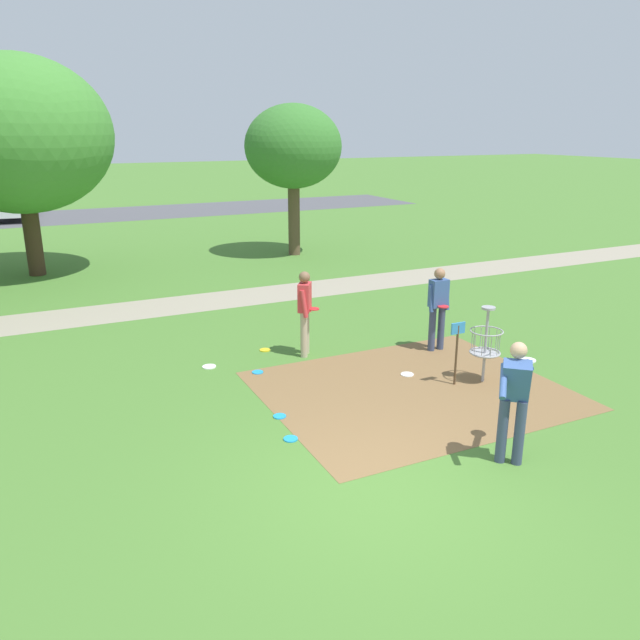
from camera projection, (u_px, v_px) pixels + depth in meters
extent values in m
plane|color=#47752D|center=(382.00, 491.00, 7.80)|extent=(160.00, 160.00, 0.00)
cube|color=brown|center=(412.00, 390.00, 10.78)|extent=(5.01, 4.18, 0.01)
cylinder|color=#9E9EA3|center=(485.00, 346.00, 10.97)|extent=(0.05, 0.05, 1.35)
cylinder|color=#9E9EA3|center=(489.00, 308.00, 10.77)|extent=(0.24, 0.24, 0.04)
torus|color=#9E9EA3|center=(487.00, 331.00, 10.89)|extent=(0.58, 0.58, 0.02)
torus|color=#9E9EA3|center=(485.00, 352.00, 11.01)|extent=(0.55, 0.55, 0.03)
cylinder|color=#9E9EA3|center=(485.00, 353.00, 11.01)|extent=(0.48, 0.48, 0.02)
cylinder|color=gray|center=(496.00, 340.00, 11.05)|extent=(0.01, 0.01, 0.40)
cylinder|color=gray|center=(489.00, 338.00, 11.15)|extent=(0.01, 0.01, 0.40)
cylinder|color=gray|center=(481.00, 337.00, 11.18)|extent=(0.01, 0.01, 0.40)
cylinder|color=gray|center=(474.00, 339.00, 11.11)|extent=(0.01, 0.01, 0.40)
cylinder|color=gray|center=(472.00, 341.00, 10.99)|extent=(0.01, 0.01, 0.40)
cylinder|color=gray|center=(475.00, 344.00, 10.85)|extent=(0.01, 0.01, 0.40)
cylinder|color=gray|center=(482.00, 346.00, 10.75)|extent=(0.01, 0.01, 0.40)
cylinder|color=gray|center=(491.00, 346.00, 10.72)|extent=(0.01, 0.01, 0.40)
cylinder|color=gray|center=(498.00, 345.00, 10.79)|extent=(0.01, 0.01, 0.40)
cylinder|color=gray|center=(500.00, 343.00, 10.91)|extent=(0.01, 0.01, 0.40)
cylinder|color=#4C3823|center=(456.00, 355.00, 10.87)|extent=(0.04, 0.04, 1.10)
cube|color=#3384C6|center=(458.00, 328.00, 10.72)|extent=(0.28, 0.03, 0.20)
cylinder|color=#384260|center=(502.00, 431.00, 8.35)|extent=(0.14, 0.14, 0.92)
cylinder|color=#384260|center=(519.00, 433.00, 8.30)|extent=(0.14, 0.14, 0.92)
cube|color=#385693|center=(516.00, 381.00, 8.11)|extent=(0.52, 0.52, 0.60)
sphere|color=tan|center=(519.00, 350.00, 8.04)|extent=(0.22, 0.22, 0.22)
cylinder|color=#385693|center=(529.00, 365.00, 8.31)|extent=(0.45, 0.50, 0.21)
cylinder|color=white|center=(528.00, 360.00, 8.57)|extent=(0.22, 0.22, 0.02)
cylinder|color=#385693|center=(503.00, 381.00, 7.97)|extent=(0.38, 0.42, 0.37)
cylinder|color=tan|center=(306.00, 331.00, 12.43)|extent=(0.14, 0.14, 0.92)
cylinder|color=tan|center=(304.00, 335.00, 12.23)|extent=(0.14, 0.14, 0.92)
cube|color=#D1383D|center=(305.00, 297.00, 12.11)|extent=(0.39, 0.42, 0.56)
sphere|color=brown|center=(304.00, 277.00, 11.99)|extent=(0.22, 0.22, 0.22)
cylinder|color=#D1383D|center=(307.00, 299.00, 12.31)|extent=(0.19, 0.17, 0.55)
cylinder|color=#D1383D|center=(304.00, 304.00, 11.96)|extent=(0.19, 0.17, 0.55)
cylinder|color=red|center=(314.00, 309.00, 12.15)|extent=(0.22, 0.22, 0.02)
cylinder|color=#384260|center=(441.00, 328.00, 12.67)|extent=(0.14, 0.14, 0.92)
cylinder|color=#384260|center=(432.00, 329.00, 12.58)|extent=(0.14, 0.14, 0.92)
cube|color=#385693|center=(439.00, 293.00, 12.40)|extent=(0.36, 0.23, 0.56)
sphere|color=#9E7051|center=(440.00, 274.00, 12.29)|extent=(0.22, 0.22, 0.22)
cylinder|color=#385693|center=(447.00, 296.00, 12.49)|extent=(0.09, 0.17, 0.55)
cylinder|color=#385693|center=(431.00, 298.00, 12.34)|extent=(0.09, 0.17, 0.55)
cylinder|color=red|center=(443.00, 306.00, 12.31)|extent=(0.22, 0.22, 0.02)
cylinder|color=white|center=(209.00, 367.00, 11.82)|extent=(0.26, 0.26, 0.02)
cylinder|color=#1E93DB|center=(291.00, 439.00, 9.08)|extent=(0.21, 0.21, 0.02)
cylinder|color=white|center=(407.00, 374.00, 11.45)|extent=(0.24, 0.24, 0.02)
cylinder|color=#1E93DB|center=(258.00, 372.00, 11.55)|extent=(0.21, 0.21, 0.02)
cylinder|color=gold|center=(265.00, 350.00, 12.71)|extent=(0.21, 0.21, 0.02)
cylinder|color=#1E93DB|center=(280.00, 416.00, 9.79)|extent=(0.20, 0.20, 0.02)
cylinder|color=brown|center=(294.00, 220.00, 22.03)|extent=(0.41, 0.41, 2.50)
ellipsoid|color=#38752D|center=(293.00, 146.00, 21.29)|extent=(3.34, 3.34, 2.84)
cylinder|color=#422D1E|center=(33.00, 240.00, 18.96)|extent=(0.49, 0.49, 2.17)
ellipsoid|color=#428433|center=(19.00, 135.00, 18.05)|extent=(5.33, 5.33, 4.53)
cube|color=#4C4C51|center=(97.00, 215.00, 32.50)|extent=(36.00, 6.00, 0.01)
cube|color=silver|center=(12.00, 204.00, 30.85)|extent=(2.31, 4.39, 0.90)
cube|color=#2D333D|center=(10.00, 188.00, 30.62)|extent=(1.85, 2.37, 0.64)
cylinder|color=black|center=(35.00, 209.00, 32.43)|extent=(0.25, 0.62, 0.60)
cylinder|color=black|center=(30.00, 216.00, 30.08)|extent=(0.25, 0.62, 0.60)
cube|color=gray|center=(189.00, 304.00, 16.10)|extent=(40.00, 1.74, 0.00)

